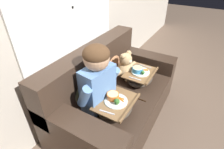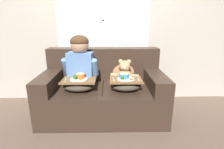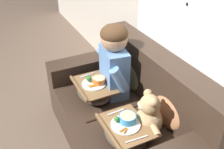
{
  "view_description": "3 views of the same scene",
  "coord_description": "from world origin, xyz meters",
  "px_view_note": "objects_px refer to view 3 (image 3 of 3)",
  "views": [
    {
      "loc": [
        -1.38,
        -0.73,
        1.69
      ],
      "look_at": [
        -0.12,
        0.01,
        0.71
      ],
      "focal_mm": 28.0,
      "sensor_mm": 36.0,
      "label": 1
    },
    {
      "loc": [
        0.08,
        -2.23,
        1.25
      ],
      "look_at": [
        0.12,
        0.07,
        0.56
      ],
      "focal_mm": 28.0,
      "sensor_mm": 36.0,
      "label": 2
    },
    {
      "loc": [
        1.53,
        -0.85,
        1.89
      ],
      "look_at": [
        -0.12,
        -0.04,
        0.74
      ],
      "focal_mm": 42.0,
      "sensor_mm": 36.0,
      "label": 3
    }
  ],
  "objects_px": {
    "child_figure": "(114,57)",
    "lap_tray_child": "(94,90)",
    "couch": "(129,117)",
    "throw_pillow_behind_teddy": "(171,106)",
    "lap_tray_teddy": "(125,131)",
    "teddy_bear": "(148,116)",
    "throw_pillow_behind_child": "(133,71)"
  },
  "relations": [
    {
      "from": "child_figure",
      "to": "lap_tray_child",
      "type": "distance_m",
      "value": 0.35
    },
    {
      "from": "couch",
      "to": "throw_pillow_behind_teddy",
      "type": "height_order",
      "value": "couch"
    },
    {
      "from": "child_figure",
      "to": "lap_tray_child",
      "type": "height_order",
      "value": "child_figure"
    },
    {
      "from": "lap_tray_teddy",
      "to": "couch",
      "type": "bearing_deg",
      "value": 145.1
    },
    {
      "from": "teddy_bear",
      "to": "lap_tray_teddy",
      "type": "xyz_separation_m",
      "value": [
        -0.0,
        -0.2,
        -0.07
      ]
    },
    {
      "from": "child_figure",
      "to": "lap_tray_teddy",
      "type": "distance_m",
      "value": 0.69
    },
    {
      "from": "couch",
      "to": "throw_pillow_behind_child",
      "type": "xyz_separation_m",
      "value": [
        -0.3,
        0.2,
        0.27
      ]
    },
    {
      "from": "couch",
      "to": "child_figure",
      "type": "distance_m",
      "value": 0.55
    },
    {
      "from": "throw_pillow_behind_teddy",
      "to": "lap_tray_teddy",
      "type": "relative_size",
      "value": 0.96
    },
    {
      "from": "teddy_bear",
      "to": "lap_tray_child",
      "type": "xyz_separation_m",
      "value": [
        -0.59,
        -0.2,
        -0.07
      ]
    },
    {
      "from": "throw_pillow_behind_child",
      "to": "couch",
      "type": "bearing_deg",
      "value": -33.57
    },
    {
      "from": "lap_tray_child",
      "to": "throw_pillow_behind_teddy",
      "type": "bearing_deg",
      "value": 34.17
    },
    {
      "from": "couch",
      "to": "throw_pillow_behind_teddy",
      "type": "xyz_separation_m",
      "value": [
        0.3,
        0.2,
        0.27
      ]
    },
    {
      "from": "couch",
      "to": "lap_tray_teddy",
      "type": "xyz_separation_m",
      "value": [
        0.29,
        -0.21,
        0.17
      ]
    },
    {
      "from": "throw_pillow_behind_child",
      "to": "child_figure",
      "type": "height_order",
      "value": "child_figure"
    },
    {
      "from": "throw_pillow_behind_child",
      "to": "lap_tray_teddy",
      "type": "distance_m",
      "value": 0.72
    },
    {
      "from": "throw_pillow_behind_teddy",
      "to": "lap_tray_teddy",
      "type": "bearing_deg",
      "value": -90.18
    },
    {
      "from": "couch",
      "to": "child_figure",
      "type": "height_order",
      "value": "child_figure"
    },
    {
      "from": "throw_pillow_behind_child",
      "to": "throw_pillow_behind_teddy",
      "type": "relative_size",
      "value": 0.99
    },
    {
      "from": "couch",
      "to": "lap_tray_teddy",
      "type": "relative_size",
      "value": 4.01
    },
    {
      "from": "lap_tray_child",
      "to": "child_figure",
      "type": "bearing_deg",
      "value": 90.13
    },
    {
      "from": "child_figure",
      "to": "teddy_bear",
      "type": "bearing_deg",
      "value": -0.35
    },
    {
      "from": "couch",
      "to": "lap_tray_teddy",
      "type": "bearing_deg",
      "value": -34.9
    },
    {
      "from": "couch",
      "to": "child_figure",
      "type": "bearing_deg",
      "value": -178.83
    },
    {
      "from": "child_figure",
      "to": "couch",
      "type": "bearing_deg",
      "value": 1.17
    },
    {
      "from": "lap_tray_child",
      "to": "lap_tray_teddy",
      "type": "height_order",
      "value": "lap_tray_child"
    },
    {
      "from": "couch",
      "to": "teddy_bear",
      "type": "distance_m",
      "value": 0.38
    },
    {
      "from": "throw_pillow_behind_child",
      "to": "lap_tray_child",
      "type": "distance_m",
      "value": 0.41
    },
    {
      "from": "throw_pillow_behind_teddy",
      "to": "lap_tray_child",
      "type": "bearing_deg",
      "value": -145.83
    },
    {
      "from": "child_figure",
      "to": "teddy_bear",
      "type": "distance_m",
      "value": 0.63
    },
    {
      "from": "lap_tray_teddy",
      "to": "throw_pillow_behind_teddy",
      "type": "bearing_deg",
      "value": 89.82
    },
    {
      "from": "teddy_bear",
      "to": "throw_pillow_behind_child",
      "type": "bearing_deg",
      "value": 160.77
    }
  ]
}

